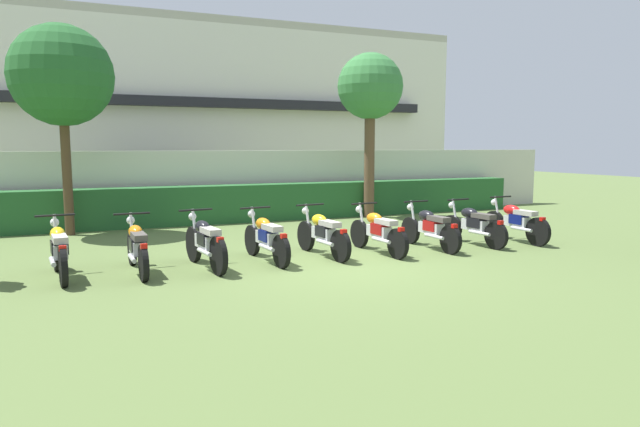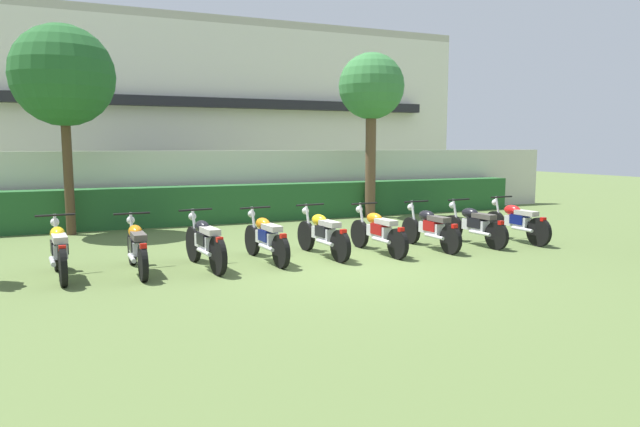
# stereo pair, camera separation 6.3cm
# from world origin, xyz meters

# --- Properties ---
(ground) EXTENTS (60.00, 60.00, 0.00)m
(ground) POSITION_xyz_m (0.00, 0.00, 0.00)
(ground) COLOR #566B38
(building) EXTENTS (22.72, 6.50, 7.05)m
(building) POSITION_xyz_m (0.00, 16.07, 3.53)
(building) COLOR silver
(building) RESTS_ON ground
(compound_wall) EXTENTS (21.59, 0.30, 1.94)m
(compound_wall) POSITION_xyz_m (0.00, 6.94, 0.97)
(compound_wall) COLOR beige
(compound_wall) RESTS_ON ground
(hedge_row) EXTENTS (17.27, 0.70, 1.02)m
(hedge_row) POSITION_xyz_m (0.00, 6.24, 0.51)
(hedge_row) COLOR #235628
(hedge_row) RESTS_ON ground
(parked_car) EXTENTS (4.62, 2.34, 1.89)m
(parked_car) POSITION_xyz_m (-1.90, 10.01, 0.94)
(parked_car) COLOR black
(parked_car) RESTS_ON ground
(tree_near_inspector) EXTENTS (2.29, 2.29, 4.82)m
(tree_near_inspector) POSITION_xyz_m (-4.50, 5.54, 3.65)
(tree_near_inspector) COLOR #4C3823
(tree_near_inspector) RESTS_ON ground
(tree_far_side) EXTENTS (1.88, 1.88, 4.71)m
(tree_far_side) POSITION_xyz_m (3.50, 5.70, 3.68)
(tree_far_side) COLOR brown
(tree_far_side) RESTS_ON ground
(motorcycle_in_row_0) EXTENTS (0.60, 1.85, 0.97)m
(motorcycle_in_row_0) POSITION_xyz_m (-4.55, 0.88, 0.46)
(motorcycle_in_row_0) COLOR black
(motorcycle_in_row_0) RESTS_ON ground
(motorcycle_in_row_1) EXTENTS (0.60, 1.92, 0.94)m
(motorcycle_in_row_1) POSITION_xyz_m (-3.39, 0.83, 0.44)
(motorcycle_in_row_1) COLOR black
(motorcycle_in_row_1) RESTS_ON ground
(motorcycle_in_row_2) EXTENTS (0.60, 1.88, 0.98)m
(motorcycle_in_row_2) POSITION_xyz_m (-2.29, 0.73, 0.46)
(motorcycle_in_row_2) COLOR black
(motorcycle_in_row_2) RESTS_ON ground
(motorcycle_in_row_3) EXTENTS (0.60, 1.89, 0.95)m
(motorcycle_in_row_3) POSITION_xyz_m (-1.17, 0.87, 0.44)
(motorcycle_in_row_3) COLOR black
(motorcycle_in_row_3) RESTS_ON ground
(motorcycle_in_row_4) EXTENTS (0.60, 1.92, 0.95)m
(motorcycle_in_row_4) POSITION_xyz_m (-0.04, 0.90, 0.44)
(motorcycle_in_row_4) COLOR black
(motorcycle_in_row_4) RESTS_ON ground
(motorcycle_in_row_5) EXTENTS (0.60, 1.91, 0.94)m
(motorcycle_in_row_5) POSITION_xyz_m (1.07, 0.77, 0.44)
(motorcycle_in_row_5) COLOR black
(motorcycle_in_row_5) RESTS_ON ground
(motorcycle_in_row_6) EXTENTS (0.60, 1.88, 0.94)m
(motorcycle_in_row_6) POSITION_xyz_m (2.27, 0.77, 0.44)
(motorcycle_in_row_6) COLOR black
(motorcycle_in_row_6) RESTS_ON ground
(motorcycle_in_row_7) EXTENTS (0.60, 1.84, 0.94)m
(motorcycle_in_row_7) POSITION_xyz_m (3.37, 0.78, 0.44)
(motorcycle_in_row_7) COLOR black
(motorcycle_in_row_7) RESTS_ON ground
(motorcycle_in_row_8) EXTENTS (0.60, 1.89, 0.96)m
(motorcycle_in_row_8) POSITION_xyz_m (4.47, 0.75, 0.45)
(motorcycle_in_row_8) COLOR black
(motorcycle_in_row_8) RESTS_ON ground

